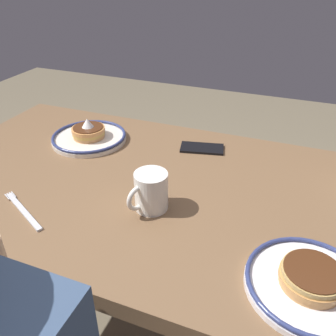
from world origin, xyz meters
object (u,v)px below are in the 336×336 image
object	(u,v)px
coffee_mug	(150,191)
fork_near	(23,210)
plate_near_main	(89,136)
cell_phone	(202,148)
plate_center_pancakes	(310,283)

from	to	relation	value
coffee_mug	fork_near	distance (m)	0.33
plate_near_main	cell_phone	size ratio (longest dim) A/B	1.81
fork_near	plate_near_main	bearing A→B (deg)	-82.08
coffee_mug	fork_near	size ratio (longest dim) A/B	0.62
plate_near_main	coffee_mug	world-z (taller)	coffee_mug
plate_center_pancakes	cell_phone	world-z (taller)	plate_center_pancakes
plate_near_main	fork_near	world-z (taller)	plate_near_main
plate_near_main	plate_center_pancakes	world-z (taller)	plate_near_main
plate_center_pancakes	coffee_mug	distance (m)	0.41
fork_near	coffee_mug	bearing A→B (deg)	-156.19
plate_near_main	fork_near	size ratio (longest dim) A/B	1.39
plate_center_pancakes	coffee_mug	xyz separation A→B (m)	(0.39, -0.12, 0.04)
plate_near_main	cell_phone	xyz separation A→B (m)	(-0.39, -0.08, -0.01)
coffee_mug	cell_phone	world-z (taller)	coffee_mug
plate_center_pancakes	fork_near	distance (m)	0.70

